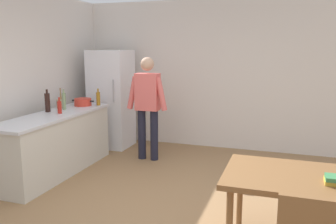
{
  "coord_description": "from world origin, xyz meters",
  "views": [
    {
      "loc": [
        1.2,
        -3.49,
        1.87
      ],
      "look_at": [
        -0.36,
        1.16,
        0.96
      ],
      "focal_mm": 38.05,
      "sensor_mm": 36.0,
      "label": 1
    }
  ],
  "objects_px": {
    "dining_table": "(305,184)",
    "bottle_oil_amber": "(98,98)",
    "bottle_wine_dark": "(47,102)",
    "bottle_vinegar_tall": "(64,101)",
    "cooking_pot": "(83,102)",
    "refrigerator": "(112,99)",
    "utensil_jar": "(60,103)",
    "person": "(148,102)",
    "bottle_sauce_red": "(59,107)"
  },
  "relations": [
    {
      "from": "refrigerator",
      "to": "dining_table",
      "type": "height_order",
      "value": "refrigerator"
    },
    {
      "from": "refrigerator",
      "to": "person",
      "type": "height_order",
      "value": "refrigerator"
    },
    {
      "from": "dining_table",
      "to": "bottle_oil_amber",
      "type": "height_order",
      "value": "bottle_oil_amber"
    },
    {
      "from": "bottle_vinegar_tall",
      "to": "bottle_wine_dark",
      "type": "relative_size",
      "value": 0.94
    },
    {
      "from": "utensil_jar",
      "to": "bottle_vinegar_tall",
      "type": "height_order",
      "value": "same"
    },
    {
      "from": "refrigerator",
      "to": "cooking_pot",
      "type": "height_order",
      "value": "refrigerator"
    },
    {
      "from": "bottle_sauce_red",
      "to": "bottle_vinegar_tall",
      "type": "bearing_deg",
      "value": 112.62
    },
    {
      "from": "person",
      "to": "utensil_jar",
      "type": "relative_size",
      "value": 5.31
    },
    {
      "from": "person",
      "to": "cooking_pot",
      "type": "bearing_deg",
      "value": -165.52
    },
    {
      "from": "cooking_pot",
      "to": "bottle_vinegar_tall",
      "type": "distance_m",
      "value": 0.44
    },
    {
      "from": "bottle_oil_amber",
      "to": "bottle_wine_dark",
      "type": "bearing_deg",
      "value": -118.51
    },
    {
      "from": "refrigerator",
      "to": "cooking_pot",
      "type": "xyz_separation_m",
      "value": [
        -0.1,
        -0.82,
        0.06
      ]
    },
    {
      "from": "refrigerator",
      "to": "cooking_pot",
      "type": "relative_size",
      "value": 4.5
    },
    {
      "from": "utensil_jar",
      "to": "bottle_oil_amber",
      "type": "distance_m",
      "value": 0.62
    },
    {
      "from": "dining_table",
      "to": "bottle_vinegar_tall",
      "type": "height_order",
      "value": "bottle_vinegar_tall"
    },
    {
      "from": "bottle_oil_amber",
      "to": "person",
      "type": "bearing_deg",
      "value": 11.22
    },
    {
      "from": "bottle_wine_dark",
      "to": "bottle_vinegar_tall",
      "type": "bearing_deg",
      "value": 61.09
    },
    {
      "from": "bottle_sauce_red",
      "to": "bottle_wine_dark",
      "type": "relative_size",
      "value": 0.71
    },
    {
      "from": "person",
      "to": "dining_table",
      "type": "xyz_separation_m",
      "value": [
        2.35,
        -2.15,
        -0.31
      ]
    },
    {
      "from": "cooking_pot",
      "to": "bottle_sauce_red",
      "type": "relative_size",
      "value": 1.67
    },
    {
      "from": "bottle_oil_amber",
      "to": "utensil_jar",
      "type": "bearing_deg",
      "value": -135.6
    },
    {
      "from": "refrigerator",
      "to": "bottle_wine_dark",
      "type": "distance_m",
      "value": 1.52
    },
    {
      "from": "bottle_oil_amber",
      "to": "cooking_pot",
      "type": "bearing_deg",
      "value": -154.68
    },
    {
      "from": "bottle_vinegar_tall",
      "to": "bottle_wine_dark",
      "type": "bearing_deg",
      "value": -118.91
    },
    {
      "from": "refrigerator",
      "to": "cooking_pot",
      "type": "bearing_deg",
      "value": -96.72
    },
    {
      "from": "bottle_wine_dark",
      "to": "refrigerator",
      "type": "bearing_deg",
      "value": 79.03
    },
    {
      "from": "dining_table",
      "to": "bottle_wine_dark",
      "type": "bearing_deg",
      "value": 161.34
    },
    {
      "from": "person",
      "to": "utensil_jar",
      "type": "distance_m",
      "value": 1.39
    },
    {
      "from": "dining_table",
      "to": "cooking_pot",
      "type": "distance_m",
      "value": 3.89
    },
    {
      "from": "person",
      "to": "bottle_wine_dark",
      "type": "xyz_separation_m",
      "value": [
        -1.24,
        -0.93,
        0.07
      ]
    },
    {
      "from": "bottle_oil_amber",
      "to": "bottle_wine_dark",
      "type": "distance_m",
      "value": 0.88
    },
    {
      "from": "bottle_sauce_red",
      "to": "person",
      "type": "bearing_deg",
      "value": 45.09
    },
    {
      "from": "refrigerator",
      "to": "bottle_wine_dark",
      "type": "height_order",
      "value": "refrigerator"
    },
    {
      "from": "person",
      "to": "dining_table",
      "type": "distance_m",
      "value": 3.2
    },
    {
      "from": "bottle_sauce_red",
      "to": "bottle_wine_dark",
      "type": "xyz_separation_m",
      "value": [
        -0.25,
        0.06,
        0.05
      ]
    },
    {
      "from": "person",
      "to": "bottle_oil_amber",
      "type": "relative_size",
      "value": 6.07
    },
    {
      "from": "person",
      "to": "bottle_sauce_red",
      "type": "relative_size",
      "value": 7.08
    },
    {
      "from": "person",
      "to": "bottle_wine_dark",
      "type": "distance_m",
      "value": 1.55
    },
    {
      "from": "person",
      "to": "dining_table",
      "type": "height_order",
      "value": "person"
    },
    {
      "from": "bottle_sauce_red",
      "to": "cooking_pot",
      "type": "bearing_deg",
      "value": 94.6
    },
    {
      "from": "refrigerator",
      "to": "bottle_sauce_red",
      "type": "distance_m",
      "value": 1.55
    },
    {
      "from": "utensil_jar",
      "to": "refrigerator",
      "type": "bearing_deg",
      "value": 74.89
    },
    {
      "from": "cooking_pot",
      "to": "bottle_oil_amber",
      "type": "distance_m",
      "value": 0.26
    },
    {
      "from": "cooking_pot",
      "to": "utensil_jar",
      "type": "height_order",
      "value": "utensil_jar"
    },
    {
      "from": "person",
      "to": "dining_table",
      "type": "bearing_deg",
      "value": -42.41
    },
    {
      "from": "person",
      "to": "bottle_wine_dark",
      "type": "bearing_deg",
      "value": -142.95
    },
    {
      "from": "person",
      "to": "bottle_oil_amber",
      "type": "xyz_separation_m",
      "value": [
        -0.82,
        -0.16,
        0.04
      ]
    },
    {
      "from": "bottle_vinegar_tall",
      "to": "bottle_wine_dark",
      "type": "xyz_separation_m",
      "value": [
        -0.13,
        -0.23,
        0.01
      ]
    },
    {
      "from": "bottle_vinegar_tall",
      "to": "cooking_pot",
      "type": "bearing_deg",
      "value": 81.73
    },
    {
      "from": "refrigerator",
      "to": "dining_table",
      "type": "bearing_deg",
      "value": -39.29
    }
  ]
}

